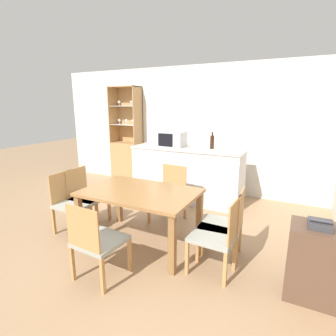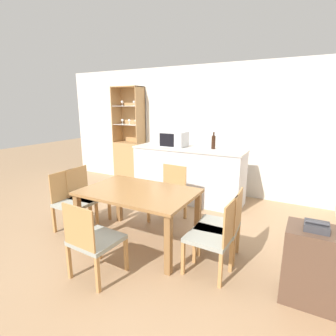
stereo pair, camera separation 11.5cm
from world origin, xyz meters
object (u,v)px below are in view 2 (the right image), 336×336
object	(u,v)px
dining_chair_side_right_near	(214,236)
side_cabinet	(320,267)
dining_table	(138,198)
dining_chair_side_left_near	(72,201)
dining_chair_head_near	(93,240)
microwave	(174,139)
wine_bottle	(213,142)
display_cabinet	(130,155)
dining_chair_side_left_far	(87,196)
dining_chair_head_far	(169,194)
telephone	(317,226)
dining_chair_side_right_far	(222,225)

from	to	relation	value
dining_chair_side_right_near	side_cabinet	size ratio (longest dim) A/B	1.19
dining_table	dining_chair_side_left_near	size ratio (longest dim) A/B	1.69
dining_chair_head_near	side_cabinet	distance (m)	2.17
microwave	wine_bottle	size ratio (longest dim) A/B	1.54
display_cabinet	dining_chair_head_near	distance (m)	3.61
display_cabinet	dining_chair_side_right_near	bearing A→B (deg)	-40.13
dining_chair_side_left_far	dining_chair_head_far	bearing A→B (deg)	120.36
microwave	wine_bottle	bearing A→B (deg)	7.23
dining_chair_head_near	side_cabinet	bearing A→B (deg)	21.73
dining_chair_head_far	dining_chair_side_left_near	bearing A→B (deg)	45.81
dining_chair_side_left_near	telephone	bearing A→B (deg)	89.96
dining_chair_side_left_far	side_cabinet	bearing A→B (deg)	83.13
dining_table	display_cabinet	bearing A→B (deg)	128.55
dining_chair_side_left_far	dining_chair_side_right_far	distance (m)	2.13
side_cabinet	dining_chair_side_left_far	bearing A→B (deg)	175.16
microwave	wine_bottle	xyz separation A→B (m)	(0.75, 0.09, -0.01)
dining_chair_head_far	side_cabinet	distance (m)	2.26
dining_table	telephone	distance (m)	1.99
dining_table	dining_chair_side_right_far	size ratio (longest dim) A/B	1.69
dining_chair_head_near	microwave	distance (m)	2.74
dining_table	side_cabinet	world-z (taller)	dining_table
dining_chair_side_left_far	dining_chair_side_right_far	xyz separation A→B (m)	(2.13, 0.00, 0.00)
wine_bottle	dining_chair_side_left_near	bearing A→B (deg)	-124.56
dining_chair_side_left_near	dining_table	bearing A→B (deg)	97.54
dining_chair_side_left_near	telephone	xyz separation A→B (m)	(3.05, -0.00, 0.33)
dining_chair_side_left_far	dining_chair_side_right_far	size ratio (longest dim) A/B	1.00
dining_chair_head_near	wine_bottle	xyz separation A→B (m)	(0.34, 2.71, 0.70)
display_cabinet	dining_chair_head_far	distance (m)	2.37
display_cabinet	dining_chair_head_far	bearing A→B (deg)	-38.92
display_cabinet	dining_chair_head_far	world-z (taller)	display_cabinet
dining_chair_side_left_far	display_cabinet	bearing A→B (deg)	-162.48
dining_chair_head_far	dining_chair_side_right_near	size ratio (longest dim) A/B	1.00
dining_chair_head_far	dining_chair_side_left_near	distance (m)	1.43
dining_chair_side_right_far	dining_chair_side_right_near	bearing A→B (deg)	176.15
dining_chair_side_right_far	dining_chair_side_right_near	distance (m)	0.29
dining_table	side_cabinet	size ratio (longest dim) A/B	2.00
dining_chair_head_near	dining_chair_side_left_near	distance (m)	1.26
dining_chair_side_left_far	dining_chair_head_near	xyz separation A→B (m)	(1.06, -0.96, 0.00)
dining_chair_side_left_near	microwave	bearing A→B (deg)	161.38
dining_chair_side_left_near	dining_chair_side_right_far	bearing A→B (deg)	97.62
display_cabinet	microwave	distance (m)	1.59
microwave	dining_chair_head_far	bearing A→B (deg)	-67.03
dining_chair_side_right_near	microwave	xyz separation A→B (m)	(-1.48, 1.94, 0.72)
dining_table	dining_chair_side_right_far	bearing A→B (deg)	7.72
dining_chair_head_far	dining_chair_side_left_near	xyz separation A→B (m)	(-1.07, -0.96, 0.00)
dining_chair_head_far	telephone	world-z (taller)	dining_chair_head_far
dining_chair_head_near	wine_bottle	distance (m)	2.82
dining_chair_side_right_far	side_cabinet	world-z (taller)	dining_chair_side_right_far
microwave	side_cabinet	xyz separation A→B (m)	(2.47, -1.92, -0.79)
dining_table	telephone	xyz separation A→B (m)	(1.98, -0.14, 0.13)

